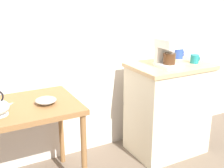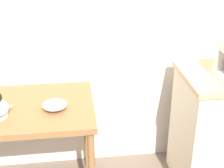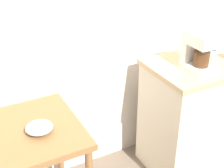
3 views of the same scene
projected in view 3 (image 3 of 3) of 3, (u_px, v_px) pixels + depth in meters
name	position (u px, v px, depth m)	size (l,w,h in m)	color
wooden_table	(3.00, 150.00, 1.90)	(0.91, 0.63, 0.75)	olive
kitchen_counter	(193.00, 115.00, 2.58)	(0.74, 0.54, 0.91)	beige
bowl_stoneware	(39.00, 128.00, 1.89)	(0.16, 0.16, 0.05)	#9E998C
coffee_maker	(199.00, 49.00, 2.22)	(0.18, 0.22, 0.26)	white
mug_blue	(212.00, 43.00, 2.56)	(0.10, 0.09, 0.10)	#2D4CAD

